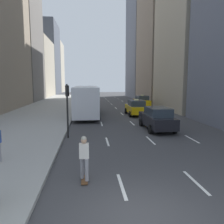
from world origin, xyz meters
TOP-DOWN VIEW (x-y plane):
  - ground_plane at (0.00, 0.00)m, footprint 160.00×160.00m
  - sidewalk_left at (-7.00, 27.00)m, footprint 8.00×66.00m
  - lane_markings at (2.60, 23.00)m, footprint 5.72×56.00m
  - building_row_left at (-14.00, 43.01)m, footprint 6.00×87.64m
  - building_row_right at (12.00, 29.57)m, footprint 6.00×54.41m
  - taxi_lead at (6.80, 27.38)m, footprint 2.02×4.40m
  - taxi_second at (4.00, 18.81)m, footprint 2.02×4.40m
  - sedan_black_near at (4.00, 11.10)m, footprint 2.02×4.69m
  - city_bus at (-1.61, 19.81)m, footprint 2.80×11.61m
  - skateboarder at (-1.54, 2.55)m, footprint 0.36×0.80m
  - traffic_light_pole at (-2.75, 9.37)m, footprint 0.24×0.42m

SIDE VIEW (x-z plane):
  - ground_plane at x=0.00m, z-range 0.00..0.00m
  - lane_markings at x=2.60m, z-range 0.00..0.01m
  - sidewalk_left at x=-7.00m, z-range 0.00..0.15m
  - taxi_lead at x=6.80m, z-range -0.05..1.82m
  - taxi_second at x=4.00m, z-range -0.05..1.82m
  - sedan_black_near at x=4.00m, z-range 0.01..1.80m
  - skateboarder at x=-1.54m, z-range 0.09..1.84m
  - city_bus at x=-1.61m, z-range 0.16..3.41m
  - traffic_light_pole at x=-2.75m, z-range 0.61..4.21m
  - building_row_left at x=-14.00m, z-range -4.29..27.37m
  - building_row_right at x=12.00m, z-range -3.68..34.32m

